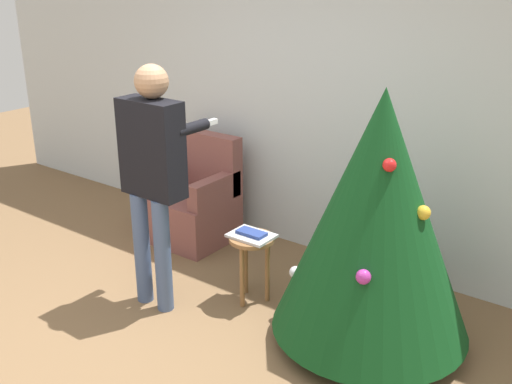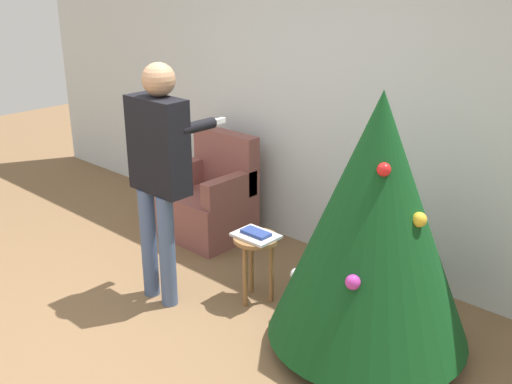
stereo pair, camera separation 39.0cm
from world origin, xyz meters
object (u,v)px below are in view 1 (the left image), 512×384
object	(u,v)px
person_standing	(153,165)
armchair	(193,203)
christmas_tree	(377,215)
side_stool	(252,250)

from	to	relation	value
person_standing	armchair	bearing A→B (deg)	119.35
christmas_tree	person_standing	bearing A→B (deg)	-162.57
christmas_tree	person_standing	distance (m)	1.57
christmas_tree	side_stool	size ratio (longest dim) A/B	3.29
armchair	person_standing	world-z (taller)	person_standing
side_stool	person_standing	bearing A→B (deg)	-142.14
person_standing	side_stool	world-z (taller)	person_standing
christmas_tree	side_stool	distance (m)	1.07
person_standing	side_stool	bearing A→B (deg)	37.86
armchair	side_stool	bearing A→B (deg)	-27.74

